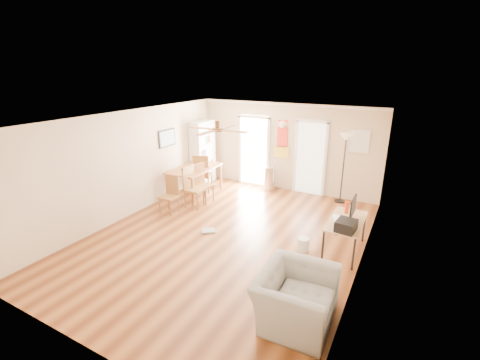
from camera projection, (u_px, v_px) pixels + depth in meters
The scene contains 30 objects.
floor at pixel (227, 237), 7.25m from camera, with size 7.00×7.00×0.00m, color brown.
ceiling at pixel (225, 119), 6.41m from camera, with size 5.50×7.00×0.00m, color silver, non-canonical shape.
wall_back at pixel (286, 148), 9.74m from camera, with size 5.50×0.04×2.60m, color beige, non-canonical shape.
wall_front at pixel (77, 266), 3.91m from camera, with size 5.50×0.04×2.60m, color beige, non-canonical shape.
wall_left at pixel (130, 164), 8.06m from camera, with size 0.04×7.00×2.60m, color beige, non-canonical shape.
wall_right at pixel (365, 206), 5.59m from camera, with size 0.04×7.00×2.60m, color beige, non-canonical shape.
crown_molding at pixel (225, 121), 6.42m from camera, with size 5.50×7.00×0.08m, color white, non-canonical shape.
kitchen_doorway at pixel (254, 152), 10.28m from camera, with size 0.90×0.10×2.10m, color white, non-canonical shape.
bathroom_doorway at pixel (310, 159), 9.48m from camera, with size 0.80×0.10×2.10m, color white, non-canonical shape.
wall_decal at pixel (282, 139), 9.70m from camera, with size 0.46×0.03×1.10m, color red.
ac_grille at pixel (360, 141), 8.67m from camera, with size 0.50×0.04×0.60m, color white.
framed_poster at pixel (167, 138), 9.09m from camera, with size 0.04×0.66×0.48m, color black.
ceiling_fan at pixel (218, 130), 6.21m from camera, with size 1.24×1.24×0.20m, color #593819, non-canonical shape.
bookshelf at pixel (203, 153), 10.40m from camera, with size 0.40×0.89×1.99m, color silver, non-canonical shape.
dining_table at pixel (195, 181), 9.59m from camera, with size 0.98×1.63×0.81m, color #975D30, non-canonical shape.
dining_chair_right_a at pixel (203, 184), 9.01m from camera, with size 0.43×0.43×1.05m, color #956030, non-canonical shape.
dining_chair_right_b at pixel (195, 187), 8.67m from camera, with size 0.45×0.45×1.10m, color olive, non-canonical shape.
dining_chair_near at pixel (169, 195), 8.32m from camera, with size 0.40×0.40×0.97m, color olive, non-canonical shape.
dining_chair_far at pixel (203, 173), 9.79m from camera, with size 0.47×0.47×1.14m, color #A06E33, non-canonical shape.
trash_can at pixel (269, 178), 9.96m from camera, with size 0.34×0.34×0.73m, color #BCBCBE.
torchiere_lamp at pixel (343, 169), 8.85m from camera, with size 0.36×0.36×1.92m, color black, non-canonical shape.
computer_desk at pixel (345, 236), 6.58m from camera, with size 0.64×1.28×0.69m, color tan, non-canonical shape.
imac at pixel (353, 210), 6.36m from camera, with size 0.07×0.53×0.49m, color black, non-canonical shape.
keyboard at pixel (337, 219), 6.52m from camera, with size 0.13×0.40×0.02m, color white.
printer at pixel (346, 226), 6.03m from camera, with size 0.34×0.39×0.20m, color black.
orange_bottle at pixel (347, 207), 6.77m from camera, with size 0.08×0.08×0.25m, color red.
wastebasket_a at pixel (303, 244), 6.67m from camera, with size 0.24×0.24×0.28m, color white.
wastebasket_b at pixel (324, 286), 5.35m from camera, with size 0.28×0.28×0.32m, color white.
floor_cloth at pixel (209, 231), 7.47m from camera, with size 0.30×0.23×0.04m, color gray.
armchair at pixel (296, 298), 4.74m from camera, with size 1.18×1.03×0.77m, color gray.
Camera 1 is at (3.30, -5.55, 3.53)m, focal length 24.57 mm.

